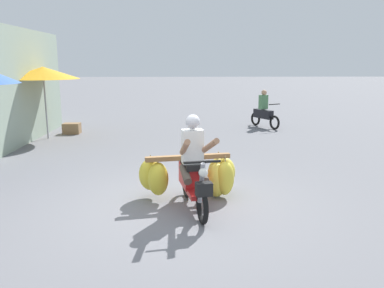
{
  "coord_description": "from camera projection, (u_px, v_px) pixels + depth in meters",
  "views": [
    {
      "loc": [
        0.11,
        -6.17,
        2.4
      ],
      "look_at": [
        0.31,
        0.93,
        0.9
      ],
      "focal_mm": 36.28,
      "sensor_mm": 36.0,
      "label": 1
    }
  ],
  "objects": [
    {
      "name": "ground_plane",
      "position": [
        175.0,
        208.0,
        6.53
      ],
      "size": [
        120.0,
        120.0,
        0.0
      ],
      "primitive_type": "plane",
      "color": "slate"
    },
    {
      "name": "motorbike_main_loaded",
      "position": [
        196.0,
        174.0,
        6.77
      ],
      "size": [
        1.85,
        1.9,
        1.58
      ],
      "color": "black",
      "rests_on": "ground"
    },
    {
      "name": "motorbike_distant_ahead_left",
      "position": [
        264.0,
        112.0,
        14.5
      ],
      "size": [
        0.87,
        1.47,
        1.4
      ],
      "color": "black",
      "rests_on": "ground"
    },
    {
      "name": "market_umbrella_further_along",
      "position": [
        43.0,
        73.0,
        12.03
      ],
      "size": [
        2.21,
        2.21,
        2.27
      ],
      "color": "#99999E",
      "rests_on": "ground"
    },
    {
      "name": "produce_crate",
      "position": [
        72.0,
        128.0,
        13.27
      ],
      "size": [
        0.56,
        0.4,
        0.36
      ],
      "primitive_type": "cube",
      "color": "olive",
      "rests_on": "ground"
    }
  ]
}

